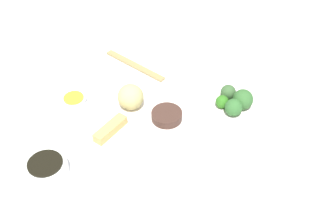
{
  "coord_description": "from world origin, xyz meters",
  "views": [
    {
      "loc": [
        -0.07,
        -0.82,
        0.86
      ],
      "look_at": [
        0.07,
        0.0,
        0.06
      ],
      "focal_mm": 47.38,
      "sensor_mm": 36.0,
      "label": 1
    }
  ],
  "objects_px": {
    "soy_sauce_bowl": "(47,169)",
    "sauce_ramekin_hot_mustard": "(74,102)",
    "main_plate": "(139,127)",
    "broccoli_plate": "(231,107)",
    "chopsticks_pair": "(135,66)"
  },
  "relations": [
    {
      "from": "main_plate",
      "to": "sauce_ramekin_hot_mustard",
      "type": "height_order",
      "value": "sauce_ramekin_hot_mustard"
    },
    {
      "from": "main_plate",
      "to": "soy_sauce_bowl",
      "type": "relative_size",
      "value": 2.89
    },
    {
      "from": "broccoli_plate",
      "to": "chopsticks_pair",
      "type": "xyz_separation_m",
      "value": [
        -0.24,
        0.24,
        -0.0
      ]
    },
    {
      "from": "chopsticks_pair",
      "to": "sauce_ramekin_hot_mustard",
      "type": "bearing_deg",
      "value": -142.83
    },
    {
      "from": "main_plate",
      "to": "broccoli_plate",
      "type": "bearing_deg",
      "value": 7.4
    },
    {
      "from": "main_plate",
      "to": "soy_sauce_bowl",
      "type": "xyz_separation_m",
      "value": [
        -0.23,
        -0.11,
        0.01
      ]
    },
    {
      "from": "broccoli_plate",
      "to": "soy_sauce_bowl",
      "type": "distance_m",
      "value": 0.51
    },
    {
      "from": "broccoli_plate",
      "to": "chopsticks_pair",
      "type": "relative_size",
      "value": 0.89
    },
    {
      "from": "main_plate",
      "to": "broccoli_plate",
      "type": "height_order",
      "value": "main_plate"
    },
    {
      "from": "soy_sauce_bowl",
      "to": "chopsticks_pair",
      "type": "bearing_deg",
      "value": 55.78
    },
    {
      "from": "sauce_ramekin_hot_mustard",
      "to": "main_plate",
      "type": "bearing_deg",
      "value": -37.7
    },
    {
      "from": "main_plate",
      "to": "sauce_ramekin_hot_mustard",
      "type": "xyz_separation_m",
      "value": [
        -0.17,
        0.13,
        0.0
      ]
    },
    {
      "from": "soy_sauce_bowl",
      "to": "chopsticks_pair",
      "type": "xyz_separation_m",
      "value": [
        0.26,
        0.38,
        -0.01
      ]
    },
    {
      "from": "soy_sauce_bowl",
      "to": "sauce_ramekin_hot_mustard",
      "type": "height_order",
      "value": "soy_sauce_bowl"
    },
    {
      "from": "broccoli_plate",
      "to": "sauce_ramekin_hot_mustard",
      "type": "xyz_separation_m",
      "value": [
        -0.42,
        0.09,
        0.0
      ]
    }
  ]
}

